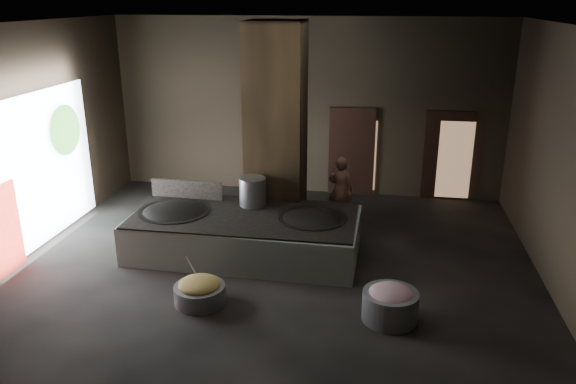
% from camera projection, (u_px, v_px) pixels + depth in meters
% --- Properties ---
extents(floor, '(10.00, 9.00, 0.10)m').
position_uv_depth(floor, '(274.00, 267.00, 10.95)').
color(floor, black).
rests_on(floor, ground).
extents(ceiling, '(10.00, 9.00, 0.10)m').
position_uv_depth(ceiling, '(272.00, 21.00, 9.43)').
color(ceiling, black).
rests_on(ceiling, back_wall).
extents(back_wall, '(10.00, 0.10, 4.50)m').
position_uv_depth(back_wall, '(307.00, 107.00, 14.43)').
color(back_wall, black).
rests_on(back_wall, ground).
extents(front_wall, '(10.00, 0.10, 4.50)m').
position_uv_depth(front_wall, '(191.00, 265.00, 5.95)').
color(front_wall, black).
rests_on(front_wall, ground).
extents(left_wall, '(0.10, 9.00, 4.50)m').
position_uv_depth(left_wall, '(20.00, 142.00, 10.98)').
color(left_wall, black).
rests_on(left_wall, ground).
extents(right_wall, '(0.10, 9.00, 4.50)m').
position_uv_depth(right_wall, '(568.00, 166.00, 9.40)').
color(right_wall, black).
rests_on(right_wall, ground).
extents(pillar, '(1.20, 1.20, 4.50)m').
position_uv_depth(pillar, '(276.00, 130.00, 12.01)').
color(pillar, black).
rests_on(pillar, ground).
extents(hearth_platform, '(4.58, 2.25, 0.79)m').
position_uv_depth(hearth_platform, '(245.00, 235.00, 11.33)').
color(hearth_platform, '#B5CAB7').
rests_on(hearth_platform, ground).
extents(platform_cap, '(4.44, 2.13, 0.03)m').
position_uv_depth(platform_cap, '(244.00, 215.00, 11.19)').
color(platform_cap, black).
rests_on(platform_cap, hearth_platform).
extents(wok_left, '(1.43, 1.43, 0.39)m').
position_uv_depth(wok_left, '(174.00, 215.00, 11.40)').
color(wok_left, black).
rests_on(wok_left, hearth_platform).
extents(wok_left_rim, '(1.46, 1.46, 0.05)m').
position_uv_depth(wok_left_rim, '(174.00, 212.00, 11.37)').
color(wok_left_rim, black).
rests_on(wok_left_rim, hearth_platform).
extents(wok_right, '(1.33, 1.33, 0.37)m').
position_uv_depth(wok_right, '(312.00, 222.00, 11.05)').
color(wok_right, black).
rests_on(wok_right, hearth_platform).
extents(wok_right_rim, '(1.36, 1.36, 0.05)m').
position_uv_depth(wok_right_rim, '(312.00, 218.00, 11.03)').
color(wok_right_rim, black).
rests_on(wok_right_rim, hearth_platform).
extents(stock_pot, '(0.55, 0.55, 0.59)m').
position_uv_depth(stock_pot, '(253.00, 192.00, 11.59)').
color(stock_pot, '#A1A4A9').
rests_on(stock_pot, hearth_platform).
extents(splash_guard, '(1.58, 0.09, 0.39)m').
position_uv_depth(splash_guard, '(187.00, 189.00, 12.05)').
color(splash_guard, black).
rests_on(splash_guard, hearth_platform).
extents(cook, '(0.60, 0.43, 1.56)m').
position_uv_depth(cook, '(340.00, 190.00, 12.79)').
color(cook, brown).
rests_on(cook, ground).
extents(veg_basin, '(0.97, 0.97, 0.32)m').
position_uv_depth(veg_basin, '(200.00, 294.00, 9.53)').
color(veg_basin, gray).
rests_on(veg_basin, ground).
extents(veg_fill, '(0.72, 0.72, 0.22)m').
position_uv_depth(veg_fill, '(199.00, 284.00, 9.47)').
color(veg_fill, olive).
rests_on(veg_fill, veg_basin).
extents(ladle, '(0.13, 0.34, 0.62)m').
position_uv_depth(ladle, '(193.00, 269.00, 9.57)').
color(ladle, '#A1A4A9').
rests_on(ladle, veg_basin).
extents(meat_basin, '(0.92, 0.92, 0.49)m').
position_uv_depth(meat_basin, '(390.00, 306.00, 9.01)').
color(meat_basin, gray).
rests_on(meat_basin, ground).
extents(meat_fill, '(0.74, 0.74, 0.28)m').
position_uv_depth(meat_fill, '(391.00, 295.00, 8.94)').
color(meat_fill, '#AA6673').
rests_on(meat_fill, meat_basin).
extents(doorway_near, '(1.18, 0.08, 2.38)m').
position_uv_depth(doorway_near, '(352.00, 153.00, 14.52)').
color(doorway_near, black).
rests_on(doorway_near, ground).
extents(doorway_near_glow, '(0.78, 0.04, 1.84)m').
position_uv_depth(doorway_near_glow, '(361.00, 155.00, 14.52)').
color(doorway_near_glow, '#8C6647').
rests_on(doorway_near_glow, ground).
extents(doorway_far, '(1.18, 0.08, 2.38)m').
position_uv_depth(doorway_far, '(447.00, 158.00, 14.15)').
color(doorway_far, black).
rests_on(doorway_far, ground).
extents(doorway_far_glow, '(0.84, 0.04, 1.98)m').
position_uv_depth(doorway_far_glow, '(455.00, 160.00, 14.11)').
color(doorway_far_glow, '#8C6647').
rests_on(doorway_far_glow, ground).
extents(left_opening, '(0.04, 4.20, 3.10)m').
position_uv_depth(left_opening, '(36.00, 171.00, 11.37)').
color(left_opening, white).
rests_on(left_opening, ground).
extents(pavilion_sliver, '(0.05, 0.90, 1.70)m').
position_uv_depth(pavilion_sliver, '(4.00, 230.00, 10.39)').
color(pavilion_sliver, maroon).
rests_on(pavilion_sliver, ground).
extents(tree_silhouette, '(0.28, 1.10, 1.10)m').
position_uv_depth(tree_silhouette, '(65.00, 130.00, 12.18)').
color(tree_silhouette, '#194714').
rests_on(tree_silhouette, left_opening).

